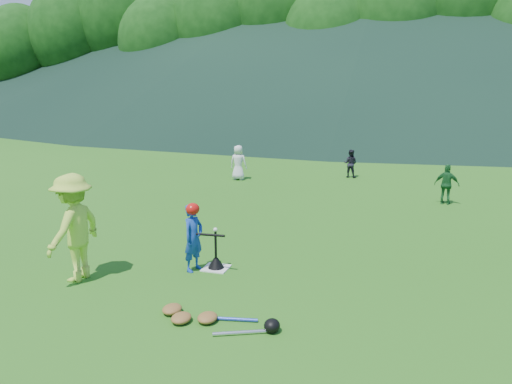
{
  "coord_description": "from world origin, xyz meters",
  "views": [
    {
      "loc": [
        3.18,
        -7.97,
        3.32
      ],
      "look_at": [
        0.0,
        2.5,
        0.9
      ],
      "focal_mm": 35.0,
      "sensor_mm": 36.0,
      "label": 1
    }
  ],
  "objects_px": {
    "batter_child": "(193,238)",
    "fielder_c": "(447,184)",
    "home_plate": "(216,268)",
    "fielder_b": "(350,164)",
    "adult_coach": "(74,228)",
    "equipment_pile": "(207,318)",
    "fielder_a": "(238,163)",
    "batting_tee": "(216,262)"
  },
  "relations": [
    {
      "from": "fielder_b",
      "to": "fielder_a",
      "type": "bearing_deg",
      "value": 32.05
    },
    {
      "from": "batting_tee",
      "to": "fielder_a",
      "type": "bearing_deg",
      "value": 106.12
    },
    {
      "from": "home_plate",
      "to": "fielder_b",
      "type": "xyz_separation_m",
      "value": [
        1.31,
        9.7,
        0.49
      ]
    },
    {
      "from": "adult_coach",
      "to": "fielder_c",
      "type": "height_order",
      "value": "adult_coach"
    },
    {
      "from": "home_plate",
      "to": "fielder_a",
      "type": "distance_m",
      "value": 8.49
    },
    {
      "from": "batter_child",
      "to": "fielder_b",
      "type": "relative_size",
      "value": 1.22
    },
    {
      "from": "fielder_b",
      "to": "equipment_pile",
      "type": "xyz_separation_m",
      "value": [
        -0.67,
        -11.67,
        -0.43
      ]
    },
    {
      "from": "batter_child",
      "to": "fielder_b",
      "type": "bearing_deg",
      "value": 6.6
    },
    {
      "from": "adult_coach",
      "to": "fielder_a",
      "type": "xyz_separation_m",
      "value": [
        -0.25,
        9.29,
        -0.32
      ]
    },
    {
      "from": "batter_child",
      "to": "fielder_a",
      "type": "relative_size",
      "value": 1.01
    },
    {
      "from": "adult_coach",
      "to": "equipment_pile",
      "type": "distance_m",
      "value": 2.98
    },
    {
      "from": "batter_child",
      "to": "fielder_a",
      "type": "distance_m",
      "value": 8.56
    },
    {
      "from": "equipment_pile",
      "to": "fielder_a",
      "type": "bearing_deg",
      "value": 106.48
    },
    {
      "from": "batter_child",
      "to": "adult_coach",
      "type": "relative_size",
      "value": 0.66
    },
    {
      "from": "adult_coach",
      "to": "fielder_c",
      "type": "relative_size",
      "value": 1.65
    },
    {
      "from": "batting_tee",
      "to": "fielder_c",
      "type": "bearing_deg",
      "value": 56.22
    },
    {
      "from": "batter_child",
      "to": "fielder_c",
      "type": "bearing_deg",
      "value": -18.98
    },
    {
      "from": "equipment_pile",
      "to": "home_plate",
      "type": "bearing_deg",
      "value": 107.96
    },
    {
      "from": "adult_coach",
      "to": "fielder_b",
      "type": "height_order",
      "value": "adult_coach"
    },
    {
      "from": "batting_tee",
      "to": "equipment_pile",
      "type": "distance_m",
      "value": 2.08
    },
    {
      "from": "fielder_b",
      "to": "equipment_pile",
      "type": "distance_m",
      "value": 11.7
    },
    {
      "from": "fielder_a",
      "to": "equipment_pile",
      "type": "bearing_deg",
      "value": 108.35
    },
    {
      "from": "home_plate",
      "to": "batting_tee",
      "type": "height_order",
      "value": "batting_tee"
    },
    {
      "from": "home_plate",
      "to": "adult_coach",
      "type": "bearing_deg",
      "value": -151.2
    },
    {
      "from": "adult_coach",
      "to": "batting_tee",
      "type": "relative_size",
      "value": 2.71
    },
    {
      "from": "fielder_c",
      "to": "batting_tee",
      "type": "relative_size",
      "value": 1.64
    },
    {
      "from": "fielder_a",
      "to": "fielder_c",
      "type": "xyz_separation_m",
      "value": [
        6.66,
        -1.7,
        -0.04
      ]
    },
    {
      "from": "home_plate",
      "to": "fielder_c",
      "type": "height_order",
      "value": "fielder_c"
    },
    {
      "from": "equipment_pile",
      "to": "adult_coach",
      "type": "bearing_deg",
      "value": 163.34
    },
    {
      "from": "fielder_a",
      "to": "equipment_pile",
      "type": "xyz_separation_m",
      "value": [
        2.99,
        -10.11,
        -0.53
      ]
    },
    {
      "from": "home_plate",
      "to": "adult_coach",
      "type": "relative_size",
      "value": 0.24
    },
    {
      "from": "equipment_pile",
      "to": "batter_child",
      "type": "bearing_deg",
      "value": 118.93
    },
    {
      "from": "fielder_b",
      "to": "fielder_c",
      "type": "height_order",
      "value": "fielder_c"
    },
    {
      "from": "home_plate",
      "to": "equipment_pile",
      "type": "relative_size",
      "value": 0.25
    },
    {
      "from": "fielder_b",
      "to": "fielder_c",
      "type": "xyz_separation_m",
      "value": [
        3.0,
        -3.26,
        0.06
      ]
    },
    {
      "from": "adult_coach",
      "to": "fielder_b",
      "type": "relative_size",
      "value": 1.85
    },
    {
      "from": "fielder_b",
      "to": "batting_tee",
      "type": "xyz_separation_m",
      "value": [
        -1.31,
        -9.7,
        -0.37
      ]
    },
    {
      "from": "home_plate",
      "to": "equipment_pile",
      "type": "xyz_separation_m",
      "value": [
        0.64,
        -1.97,
        0.06
      ]
    },
    {
      "from": "fielder_c",
      "to": "fielder_b",
      "type": "bearing_deg",
      "value": -37.5
    },
    {
      "from": "home_plate",
      "to": "batter_child",
      "type": "distance_m",
      "value": 0.72
    },
    {
      "from": "batter_child",
      "to": "fielder_c",
      "type": "distance_m",
      "value": 8.1
    },
    {
      "from": "fielder_a",
      "to": "adult_coach",
      "type": "bearing_deg",
      "value": 93.42
    }
  ]
}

